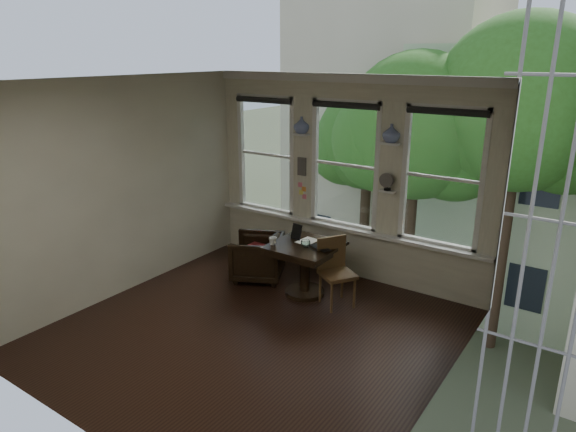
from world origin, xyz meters
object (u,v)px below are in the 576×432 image
Objects in this scene: laptop at (317,249)px; mug at (273,241)px; side_chair_right at (338,274)px; table at (305,269)px; armchair_left at (257,257)px.

laptop is 0.64m from mug.
side_chair_right is at bearing 31.30° from laptop.
side_chair_right reaches higher than table.
mug reaches higher than laptop.
armchair_left is 1.21m from laptop.
table is 0.88m from armchair_left.
laptop is at bearing 131.34° from side_chair_right.
laptop is (-0.29, -0.04, 0.30)m from side_chair_right.
table is 0.98× the size of side_chair_right.
side_chair_right is 8.36× the size of mug.
armchair_left is at bearing -163.39° from laptop.
table is 2.67× the size of laptop.
mug is (-0.91, -0.21, 0.34)m from side_chair_right.
laptop is (1.13, -0.12, 0.42)m from armchair_left.
armchair_left is at bearing 177.58° from table.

